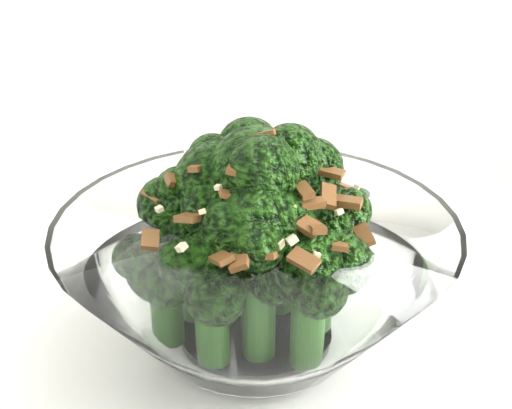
{
  "coord_description": "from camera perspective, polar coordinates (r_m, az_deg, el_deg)",
  "views": [
    {
      "loc": [
        0.03,
        -0.26,
        1.02
      ],
      "look_at": [
        0.05,
        0.08,
        0.84
      ],
      "focal_mm": 50.0,
      "sensor_mm": 36.0,
      "label": 1
    }
  ],
  "objects": [
    {
      "name": "broccoli_dish",
      "position": [
        0.4,
        -0.05,
        -5.05
      ],
      "size": [
        0.22,
        0.22,
        0.14
      ],
      "color": "white",
      "rests_on": "table"
    }
  ]
}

